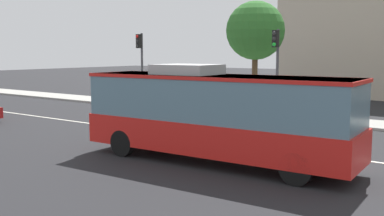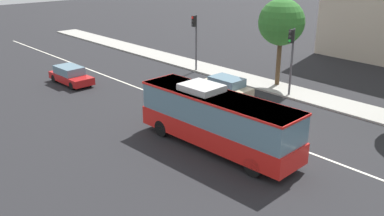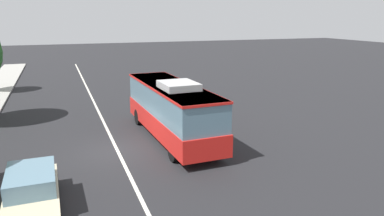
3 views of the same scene
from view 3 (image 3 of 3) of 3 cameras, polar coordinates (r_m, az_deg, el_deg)
ground_plane at (r=19.80m, az=-11.52°, el=-6.46°), size 160.00×160.00×0.00m
lane_centre_line at (r=19.80m, az=-11.52°, el=-6.44°), size 76.00×0.16×0.01m
transit_bus at (r=20.85m, az=-3.18°, el=0.08°), size 10.09×2.88×3.46m
sedan_beige at (r=14.70m, az=-23.59°, el=-11.80°), size 4.53×1.88×1.46m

